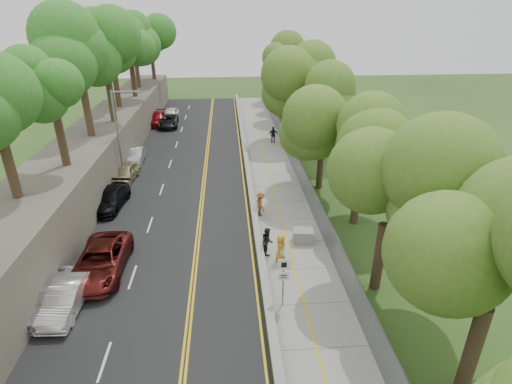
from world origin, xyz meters
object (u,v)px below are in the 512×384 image
(car_1, at_px, (66,298))
(person_far, at_px, (273,135))
(car_0, at_px, (53,296))
(painter_0, at_px, (280,248))
(signpost, at_px, (284,275))
(streetlight, at_px, (120,131))
(concrete_block, at_px, (303,236))
(car_2, at_px, (101,261))
(construction_barrel, at_px, (280,141))

(car_1, bearing_deg, person_far, 64.73)
(car_0, distance_m, painter_0, 12.50)
(signpost, bearing_deg, streetlight, 124.08)
(person_far, bearing_deg, car_0, 62.33)
(concrete_block, bearing_deg, car_0, -158.93)
(car_1, relative_size, car_2, 0.74)
(construction_barrel, bearing_deg, car_0, -120.50)
(construction_barrel, relative_size, car_0, 0.19)
(car_0, xyz_separation_m, car_1, (0.67, -0.14, -0.04))
(painter_0, bearing_deg, construction_barrel, 16.91)
(painter_0, bearing_deg, car_2, 116.60)
(concrete_block, distance_m, painter_0, 2.69)
(construction_barrel, bearing_deg, concrete_block, -93.15)
(construction_barrel, xyz_separation_m, car_1, (-14.23, -25.43, 0.28))
(streetlight, bearing_deg, car_2, -83.78)
(car_0, bearing_deg, signpost, -4.29)
(person_far, bearing_deg, car_2, 62.38)
(person_far, bearing_deg, concrete_block, 89.69)
(signpost, relative_size, car_1, 0.72)
(signpost, height_order, painter_0, signpost)
(signpost, distance_m, car_1, 11.06)
(car_2, xyz_separation_m, painter_0, (10.45, 0.42, 0.08))
(car_2, bearing_deg, car_1, -106.84)
(car_1, bearing_deg, painter_0, 18.88)
(concrete_block, relative_size, car_1, 0.30)
(streetlight, distance_m, car_2, 14.02)
(signpost, bearing_deg, painter_0, 84.31)
(streetlight, relative_size, painter_0, 4.56)
(painter_0, bearing_deg, signpost, -161.39)
(concrete_block, distance_m, car_0, 14.79)
(car_2, distance_m, painter_0, 10.46)
(concrete_block, distance_m, car_1, 14.21)
(painter_0, distance_m, person_far, 22.95)
(car_1, bearing_deg, construction_barrel, 62.78)
(car_2, xyz_separation_m, person_far, (12.63, 23.26, 0.13))
(signpost, relative_size, painter_0, 1.77)
(streetlight, bearing_deg, signpost, -55.92)
(car_0, bearing_deg, streetlight, 88.66)
(car_2, bearing_deg, streetlight, 96.36)
(signpost, distance_m, concrete_block, 6.56)
(car_0, height_order, person_far, person_far)
(streetlight, distance_m, person_far, 17.58)
(car_2, relative_size, person_far, 3.12)
(car_0, height_order, car_1, car_0)
(car_2, height_order, painter_0, painter_0)
(streetlight, distance_m, signpost, 20.72)
(car_1, distance_m, person_far, 29.59)
(car_0, bearing_deg, construction_barrel, 58.65)
(signpost, height_order, car_2, signpost)
(construction_barrel, bearing_deg, painter_0, -97.39)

